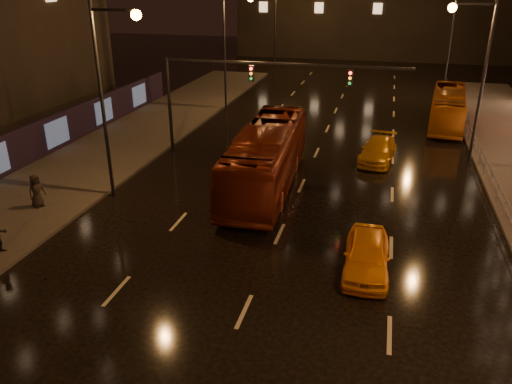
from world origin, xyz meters
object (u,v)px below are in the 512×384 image
bus_red (267,157)px  bus_curb (448,108)px  taxi_near (367,255)px  taxi_far (378,150)px  pedestrian_c (36,191)px

bus_red → bus_curb: size_ratio=1.21×
taxi_near → bus_red: bearing=126.4°
taxi_far → pedestrian_c: pedestrian_c is taller
taxi_near → bus_curb: bearing=76.9°
taxi_near → pedestrian_c: pedestrian_c is taller
bus_curb → taxi_near: bus_curb is taller
bus_curb → taxi_near: (-5.00, -23.58, -0.68)m
bus_curb → taxi_far: 11.17m
bus_curb → pedestrian_c: 30.57m
bus_curb → taxi_near: 24.11m
taxi_far → pedestrian_c: size_ratio=2.80×
bus_curb → taxi_near: bearing=-96.2°
bus_red → bus_curb: bus_red is taller
taxi_near → pedestrian_c: bearing=172.7°
taxi_near → taxi_far: (0.00, 13.62, -0.05)m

